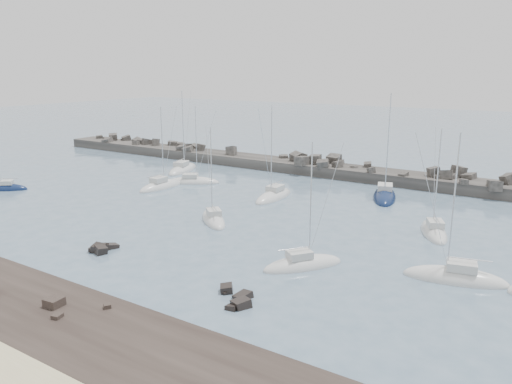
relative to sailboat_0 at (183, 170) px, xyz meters
The scene contains 15 objects.
ground 35.91m from the sailboat_0, 48.32° to the right, with size 400.00×400.00×0.00m, color slate.
rock_shelf 54.49m from the sailboat_0, 63.66° to the right, with size 140.00×12.00×1.94m.
rock_cluster_near 40.98m from the sailboat_0, 60.43° to the right, with size 2.45×3.38×1.56m.
rock_cluster_far 53.51m from the sailboat_0, 44.47° to the right, with size 4.16×3.53×1.17m.
breakwater 19.82m from the sailboat_0, 34.39° to the left, with size 115.00×7.54×5.09m.
sailboat_0 is the anchor object (origin of this frame).
sailboat_1 29.16m from the sailboat_0, 117.16° to the right, with size 6.65×5.70×10.82m.
sailboat_2 13.43m from the sailboat_0, 63.61° to the right, with size 3.07×8.64×13.62m.
sailboat_3 10.34m from the sailboat_0, 39.71° to the right, with size 8.71×6.61×13.40m.
sailboat_4 31.83m from the sailboat_0, 42.34° to the right, with size 7.43×6.93×12.41m.
sailboat_5 25.24m from the sailboat_0, 18.09° to the right, with size 3.05×9.15×14.42m.
sailboat_6 48.58m from the sailboat_0, 35.74° to the right, with size 6.83×7.94×12.83m.
sailboat_7 37.41m from the sailboat_0, ahead, with size 6.19×10.67×16.10m.
sailboat_8 57.35m from the sailboat_0, 24.54° to the right, with size 9.27×4.64×14.14m.
sailboat_9 48.83m from the sailboat_0, 13.91° to the right, with size 5.61×8.36×12.88m.
Camera 1 is at (35.61, -40.81, 18.18)m, focal length 35.00 mm.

